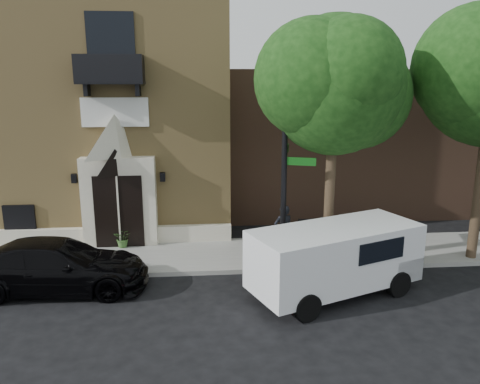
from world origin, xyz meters
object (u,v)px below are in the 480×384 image
object	(u,v)px
dumpster	(329,241)
street_sign	(285,164)
black_sedan	(57,266)
cargo_van	(340,256)
pedestrian_near	(283,231)
fire_hydrant	(272,254)

from	to	relation	value
dumpster	street_sign	bearing A→B (deg)	-162.72
black_sedan	cargo_van	distance (m)	8.16
cargo_van	black_sedan	bearing A→B (deg)	151.85
black_sedan	pedestrian_near	world-z (taller)	pedestrian_near
street_sign	fire_hydrant	size ratio (longest dim) A/B	8.08
street_sign	pedestrian_near	xyz separation A→B (m)	(0.14, 0.76, -2.43)
cargo_van	pedestrian_near	xyz separation A→B (m)	(-1.19, 2.55, -0.06)
black_sedan	cargo_van	bearing A→B (deg)	-94.66
fire_hydrant	pedestrian_near	distance (m)	1.07
street_sign	pedestrian_near	bearing A→B (deg)	97.09
black_sedan	street_sign	bearing A→B (deg)	-80.76
black_sedan	pedestrian_near	distance (m)	7.12
street_sign	dumpster	bearing A→B (deg)	33.20
fire_hydrant	dumpster	distance (m)	2.05
fire_hydrant	black_sedan	bearing A→B (deg)	-172.40
street_sign	pedestrian_near	distance (m)	2.55
fire_hydrant	pedestrian_near	bearing A→B (deg)	58.90
dumpster	black_sedan	bearing A→B (deg)	-169.29
cargo_van	street_sign	bearing A→B (deg)	104.44
pedestrian_near	black_sedan	bearing A→B (deg)	0.33
dumpster	pedestrian_near	distance (m)	1.54
black_sedan	cargo_van	xyz separation A→B (m)	(8.11, -0.88, 0.36)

